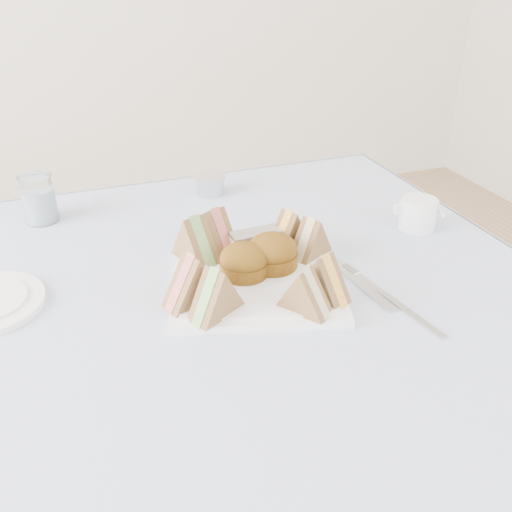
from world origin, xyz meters
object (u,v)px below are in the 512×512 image
object	(u,v)px
serving_plate	(256,280)
creamer_jug	(418,214)
water_glass	(39,199)
table	(242,461)

from	to	relation	value
serving_plate	creamer_jug	size ratio (longest dim) A/B	3.90
water_glass	creamer_jug	xyz separation A→B (m)	(0.67, -0.28, -0.02)
water_glass	creamer_jug	world-z (taller)	water_glass
table	water_glass	xyz separation A→B (m)	(-0.28, 0.38, 0.42)
table	serving_plate	size ratio (longest dim) A/B	3.41
serving_plate	water_glass	xyz separation A→B (m)	(-0.31, 0.36, 0.04)
creamer_jug	table	bearing A→B (deg)	-150.32
table	creamer_jug	world-z (taller)	creamer_jug
serving_plate	creamer_jug	bearing A→B (deg)	29.26
serving_plate	water_glass	world-z (taller)	water_glass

